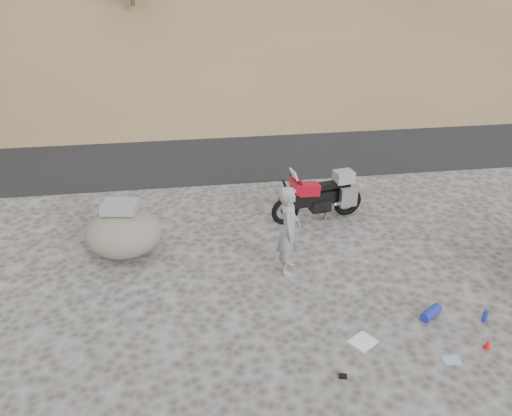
% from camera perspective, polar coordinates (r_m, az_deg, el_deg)
% --- Properties ---
extents(ground, '(140.00, 140.00, 0.00)m').
position_cam_1_polar(ground, '(10.12, 6.56, -9.66)').
color(ground, '#403D3B').
rests_on(ground, ground).
extents(road, '(120.00, 7.00, 0.05)m').
position_cam_1_polar(road, '(18.00, -0.61, 7.48)').
color(road, black).
rests_on(road, ground).
extents(motorcycle, '(2.44, 0.96, 1.46)m').
position_cam_1_polar(motorcycle, '(12.56, 7.56, 1.35)').
color(motorcycle, black).
rests_on(motorcycle, ground).
extents(man, '(0.63, 0.80, 1.94)m').
position_cam_1_polar(man, '(10.76, 3.61, -7.03)').
color(man, gray).
rests_on(man, ground).
extents(boulder, '(2.08, 1.95, 1.27)m').
position_cam_1_polar(boulder, '(11.37, -14.92, -2.68)').
color(boulder, '#5D5850').
rests_on(boulder, ground).
extents(gear_white_cloth, '(0.55, 0.54, 0.01)m').
position_cam_1_polar(gear_white_cloth, '(9.17, 12.14, -14.69)').
color(gear_white_cloth, white).
rests_on(gear_white_cloth, ground).
extents(gear_blue_mat, '(0.49, 0.41, 0.19)m').
position_cam_1_polar(gear_blue_mat, '(9.97, 19.36, -11.24)').
color(gear_blue_mat, '#192998').
rests_on(gear_blue_mat, ground).
extents(gear_bottle, '(0.11, 0.11, 0.24)m').
position_cam_1_polar(gear_bottle, '(10.21, 24.70, -11.16)').
color(gear_bottle, '#192998').
rests_on(gear_bottle, ground).
extents(gear_funnel, '(0.17, 0.17, 0.16)m').
position_cam_1_polar(gear_funnel, '(9.66, 24.96, -13.92)').
color(gear_funnel, red).
rests_on(gear_funnel, ground).
extents(gear_glove_a, '(0.15, 0.13, 0.04)m').
position_cam_1_polar(gear_glove_a, '(8.49, 9.88, -18.41)').
color(gear_glove_a, black).
rests_on(gear_glove_a, ground).
extents(gear_blue_cloth, '(0.31, 0.25, 0.01)m').
position_cam_1_polar(gear_blue_cloth, '(9.24, 21.45, -15.86)').
color(gear_blue_cloth, '#83A6CA').
rests_on(gear_blue_cloth, ground).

